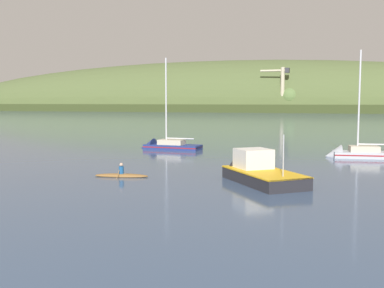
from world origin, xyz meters
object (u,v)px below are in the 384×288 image
dockside_crane (282,91)px  sailboat_near_mooring (165,148)px  sailboat_midwater_white (356,155)px  fishing_boat_moored (257,175)px  canoe_with_paddler (121,175)px

dockside_crane → sailboat_near_mooring: 169.42m
dockside_crane → sailboat_midwater_white: dockside_crane is taller
dockside_crane → sailboat_midwater_white: bearing=100.6°
dockside_crane → sailboat_midwater_white: size_ratio=2.03×
sailboat_midwater_white → fishing_boat_moored: bearing=59.2°
fishing_boat_moored → canoe_with_paddler: 8.73m
canoe_with_paddler → sailboat_midwater_white: bearing=-145.4°
sailboat_near_mooring → sailboat_midwater_white: sailboat_near_mooring is taller
fishing_boat_moored → canoe_with_paddler: bearing=58.7°
sailboat_near_mooring → fishing_boat_moored: 20.09m
sailboat_near_mooring → canoe_with_paddler: 17.37m
canoe_with_paddler → sailboat_near_mooring: bearing=-89.7°
dockside_crane → fishing_boat_moored: 186.22m
sailboat_near_mooring → canoe_with_paddler: size_ratio=2.89×
sailboat_near_mooring → sailboat_midwater_white: size_ratio=1.01×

